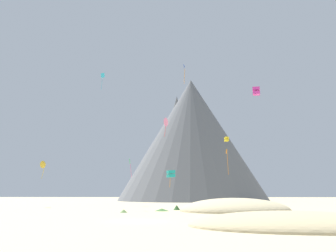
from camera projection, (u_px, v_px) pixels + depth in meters
The scene contains 17 objects.
ground_plane at pixel (138, 221), 35.99m from camera, with size 400.00×400.00×0.00m, color #CCBA8E.
dune_foreground_left at pixel (294, 227), 30.07m from camera, with size 13.06×19.26×2.75m, color #C6B284.
dune_foreground_right at pixel (235, 211), 55.76m from camera, with size 16.77×19.05×4.31m, color #CCBA8E.
bush_near_left at pixel (213, 207), 58.01m from camera, with size 2.64×2.64×0.99m, color #386633.
bush_scatter_east at pixel (124, 211), 51.27m from camera, with size 1.19×1.19×0.48m, color #668C4C.
bush_ridge_crest at pixel (177, 207), 59.14m from camera, with size 1.23×1.23×0.87m, color #386633.
bush_low_patch at pixel (162, 210), 55.83m from camera, with size 2.46×2.46×0.42m, color #477238.
rock_massif at pixel (191, 141), 135.55m from camera, with size 80.67×80.67×49.79m.
kite_teal_low at pixel (171, 174), 63.86m from camera, with size 1.79×1.76×3.24m.
kite_green_low at pixel (130, 163), 61.73m from camera, with size 0.62×1.04×3.57m.
kite_pink_mid at pixel (166, 122), 81.08m from camera, with size 1.69×2.20×4.78m.
kite_magenta_mid at pixel (256, 91), 67.87m from camera, with size 1.74×1.72×1.58m.
kite_yellow_mid at pixel (227, 139), 95.91m from camera, with size 1.33×1.37×1.31m.
kite_cyan_high at pixel (103, 77), 101.50m from camera, with size 1.25×0.38×5.48m.
kite_blue_high at pixel (184, 67), 81.90m from camera, with size 0.63×1.41×5.21m.
kite_gold_low at pixel (43, 165), 75.07m from camera, with size 0.85×1.62×4.06m.
kite_orange_low at pixel (227, 156), 70.10m from camera, with size 0.48×1.05×5.39m.
Camera 1 is at (5.01, -37.12, 2.99)m, focal length 35.65 mm.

